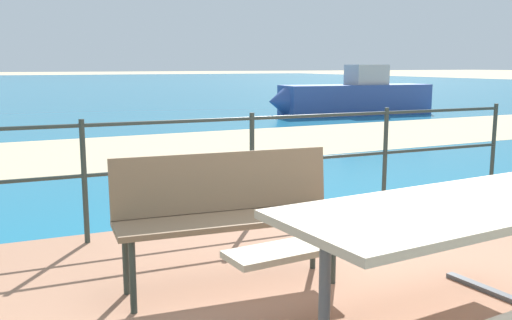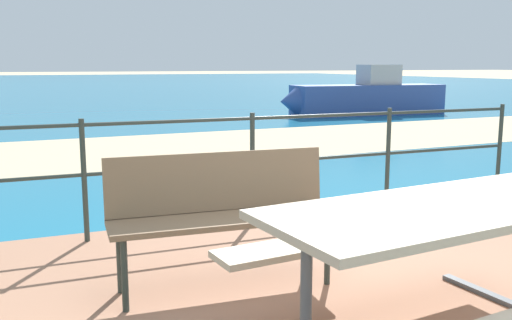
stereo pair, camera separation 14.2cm
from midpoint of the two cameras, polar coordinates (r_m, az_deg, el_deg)
sea_water at (r=42.39m, az=-21.51°, el=6.92°), size 90.00×90.00×0.01m
beach_strip at (r=10.27m, az=-12.73°, el=0.98°), size 54.11×6.10×0.01m
picnic_table at (r=2.93m, az=18.55°, el=-7.45°), size 2.03×1.68×0.79m
park_bench at (r=3.70m, az=-3.95°, el=-4.57°), size 1.50×0.50×0.87m
railing_fence at (r=5.13m, az=-1.20°, el=0.68°), size 5.94×0.04×1.02m
boat_near at (r=17.34m, az=9.46°, el=6.24°), size 5.17×1.50×1.49m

